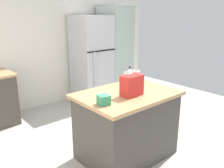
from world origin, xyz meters
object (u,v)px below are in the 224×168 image
(tall_cabinet, at_px, (115,51))
(small_box, at_px, (104,100))
(ear_defenders, at_px, (137,80))
(kitchen_island, at_px, (127,125))
(bottle, at_px, (130,76))
(shopping_bag, at_px, (132,85))
(refrigerator, at_px, (92,59))

(tall_cabinet, relative_size, small_box, 16.01)
(tall_cabinet, bearing_deg, small_box, -133.69)
(ear_defenders, bearing_deg, kitchen_island, -149.68)
(bottle, distance_m, ear_defenders, 0.21)
(shopping_bag, bearing_deg, tall_cabinet, 52.83)
(kitchen_island, bearing_deg, refrigerator, 65.11)
(shopping_bag, distance_m, small_box, 0.46)
(small_box, bearing_deg, tall_cabinet, 46.31)
(tall_cabinet, relative_size, bottle, 7.85)
(shopping_bag, bearing_deg, kitchen_island, 74.63)
(small_box, xyz_separation_m, bottle, (0.77, 0.38, 0.06))
(bottle, bearing_deg, kitchen_island, -138.28)
(shopping_bag, relative_size, bottle, 1.18)
(tall_cabinet, height_order, small_box, tall_cabinet)
(refrigerator, xyz_separation_m, bottle, (-0.69, -1.85, 0.10))
(kitchen_island, height_order, tall_cabinet, tall_cabinet)
(kitchen_island, distance_m, ear_defenders, 0.72)
(kitchen_island, xyz_separation_m, tall_cabinet, (1.65, 2.11, 0.55))
(kitchen_island, distance_m, refrigerator, 2.38)
(refrigerator, bearing_deg, shopping_bag, -114.48)
(tall_cabinet, bearing_deg, kitchen_island, -128.01)
(refrigerator, relative_size, shopping_bag, 6.03)
(kitchen_island, height_order, small_box, small_box)
(tall_cabinet, height_order, shopping_bag, tall_cabinet)
(tall_cabinet, xyz_separation_m, ear_defenders, (-1.18, -1.84, -0.08))
(shopping_bag, bearing_deg, refrigerator, 65.52)
(tall_cabinet, bearing_deg, ear_defenders, -122.67)
(refrigerator, bearing_deg, kitchen_island, -114.89)
(kitchen_island, height_order, bottle, bottle)
(kitchen_island, distance_m, small_box, 0.70)
(small_box, xyz_separation_m, ear_defenders, (0.95, 0.39, -0.03))
(kitchen_island, relative_size, tall_cabinet, 0.62)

